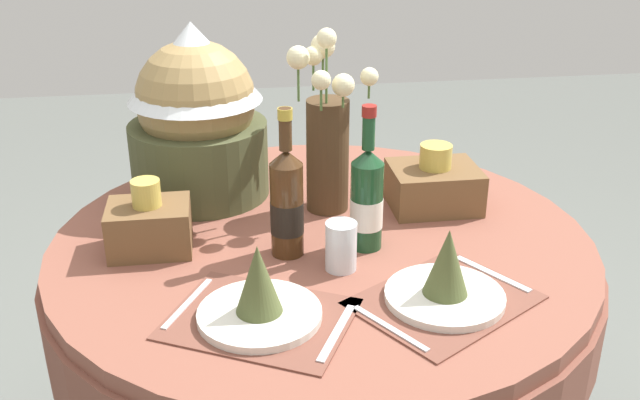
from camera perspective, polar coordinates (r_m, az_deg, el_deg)
The scene contains 10 objects.
dining_table at distance 1.80m, azimuth 0.15°, elevation -6.63°, with size 1.29×1.29×0.76m.
place_setting_left at distance 1.41m, azimuth -4.75°, elevation -7.63°, with size 0.42×0.39×0.16m.
place_setting_right at distance 1.48m, azimuth 9.73°, elevation -6.20°, with size 0.43×0.40×0.16m.
flower_vase at distance 1.80m, azimuth 0.55°, elevation 5.10°, with size 0.22×0.24×0.46m.
wine_bottle_left at distance 1.64m, azimuth 3.65°, elevation 0.16°, with size 0.07×0.07×0.33m.
wine_bottle_centre at distance 1.60m, azimuth -2.59°, elevation -0.18°, with size 0.07×0.07×0.34m.
tumbler_near_right at distance 1.57m, azimuth 1.64°, elevation -3.59°, with size 0.07×0.07×0.11m, color silver.
gift_tub_back_left at distance 1.91m, azimuth -9.57°, elevation 7.00°, with size 0.36×0.36×0.45m.
woven_basket_side_left at distance 1.69m, azimuth -13.09°, elevation -1.89°, with size 0.18×0.14×0.17m.
woven_basket_side_right at distance 1.88m, azimuth 8.81°, elevation 1.19°, with size 0.22×0.18×0.17m.
Camera 1 is at (-0.23, -1.52, 1.55)m, focal length 41.27 mm.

